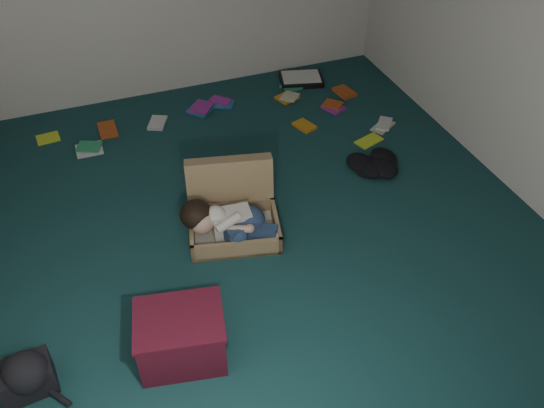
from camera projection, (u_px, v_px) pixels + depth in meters
floor at (265, 227)px, 4.27m from camera, size 4.50×4.50×0.00m
wall_front at (506, 381)px, 1.83m from camera, size 4.50×0.00×4.50m
wall_right at (536, 19)px, 3.96m from camera, size 0.00×4.50×4.50m
suitcase at (232, 210)px, 4.20m from camera, size 0.76×0.75×0.47m
person at (228, 222)px, 4.05m from camera, size 0.66×0.44×0.29m
maroon_bin at (181, 337)px, 3.31m from camera, size 0.57×0.48×0.35m
backpack at (26, 377)px, 3.18m from camera, size 0.40×0.34×0.22m
clothing_pile at (378, 161)px, 4.78m from camera, size 0.45×0.38×0.13m
paper_tray at (301, 79)px, 5.92m from camera, size 0.50×0.42×0.06m
book_scatter at (244, 117)px, 5.41m from camera, size 3.10×1.34×0.02m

